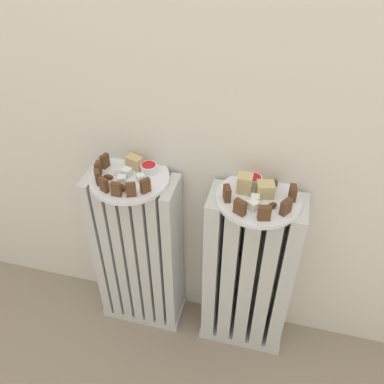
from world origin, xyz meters
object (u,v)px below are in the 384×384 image
(plate_left, at_px, (130,178))
(jam_bowl_left, at_px, (149,168))
(radiator_left, at_px, (139,255))
(fork, at_px, (117,178))
(plate_right, at_px, (258,199))
(radiator_right, at_px, (248,276))
(jam_bowl_right, at_px, (254,180))

(plate_left, relative_size, jam_bowl_left, 4.77)
(radiator_left, bearing_deg, fork, -147.57)
(radiator_left, distance_m, plate_right, 0.49)
(jam_bowl_left, height_order, fork, jam_bowl_left)
(radiator_left, relative_size, fork, 7.12)
(radiator_right, height_order, plate_left, plate_left)
(radiator_right, relative_size, plate_left, 2.73)
(radiator_right, height_order, plate_right, plate_right)
(radiator_right, xyz_separation_m, jam_bowl_right, (-0.02, 0.05, 0.34))
(jam_bowl_right, height_order, fork, jam_bowl_right)
(plate_right, height_order, jam_bowl_left, jam_bowl_left)
(radiator_left, height_order, plate_left, plate_left)
(plate_right, bearing_deg, jam_bowl_left, 173.48)
(plate_right, bearing_deg, radiator_right, 0.00)
(plate_right, relative_size, fork, 2.61)
(plate_right, distance_m, jam_bowl_left, 0.32)
(jam_bowl_left, relative_size, fork, 0.55)
(jam_bowl_right, bearing_deg, radiator_left, -171.20)
(fork, bearing_deg, radiator_right, 2.67)
(radiator_right, distance_m, jam_bowl_left, 0.47)
(radiator_left, relative_size, plate_left, 2.73)
(radiator_left, xyz_separation_m, jam_bowl_right, (0.34, 0.05, 0.34))
(radiator_left, distance_m, fork, 0.33)
(jam_bowl_left, xyz_separation_m, fork, (-0.08, -0.05, -0.01))
(plate_left, height_order, fork, fork)
(radiator_right, xyz_separation_m, plate_right, (0.00, 0.00, 0.32))
(radiator_right, relative_size, fork, 7.12)
(radiator_right, distance_m, jam_bowl_right, 0.34)
(jam_bowl_left, height_order, jam_bowl_right, same)
(plate_right, relative_size, jam_bowl_left, 4.77)
(fork, bearing_deg, radiator_left, 32.43)
(jam_bowl_left, bearing_deg, fork, -144.12)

